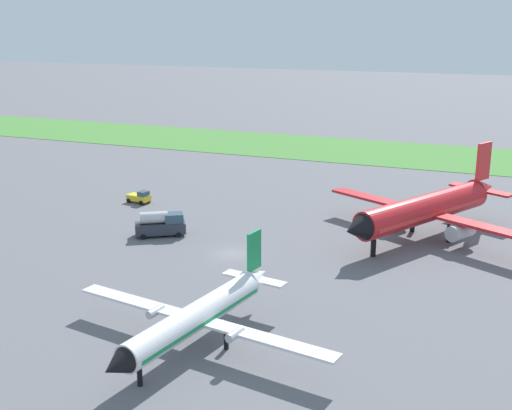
{
  "coord_description": "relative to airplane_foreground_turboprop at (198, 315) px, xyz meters",
  "views": [
    {
      "loc": [
        30.67,
        -68.33,
        27.16
      ],
      "look_at": [
        -1.57,
        11.37,
        3.0
      ],
      "focal_mm": 46.05,
      "sensor_mm": 36.0,
      "label": 1
    }
  ],
  "objects": [
    {
      "name": "airplane_foreground_turboprop",
      "position": [
        0.0,
        0.0,
        0.0
      ],
      "size": [
        26.18,
        22.51,
        7.88
      ],
      "rotation": [
        0.0,
        0.0,
        4.54
      ],
      "color": "white",
      "rests_on": "ground_plane"
    },
    {
      "name": "ground_plane",
      "position": [
        -6.76,
        22.43,
        -2.88
      ],
      "size": [
        600.0,
        600.0,
        0.0
      ],
      "primitive_type": "plane",
      "color": "slate"
    },
    {
      "name": "grass_taxiway_strip",
      "position": [
        -6.76,
        92.17,
        -2.84
      ],
      "size": [
        360.0,
        28.0,
        0.08
      ],
      "primitive_type": "cube",
      "color": "#478438",
      "rests_on": "ground_plane"
    },
    {
      "name": "fuel_truck_near_gate",
      "position": [
        -18.29,
        25.27,
        -1.3
      ],
      "size": [
        6.76,
        5.54,
        3.29
      ],
      "rotation": [
        0.0,
        0.0,
        0.57
      ],
      "color": "#2D333D",
      "rests_on": "ground_plane"
    },
    {
      "name": "pushback_tug_by_runway",
      "position": [
        -29.54,
        38.12,
        -1.97
      ],
      "size": [
        3.84,
        2.54,
        1.95
      ],
      "rotation": [
        0.0,
        0.0,
        6.12
      ],
      "color": "yellow",
      "rests_on": "ground_plane"
    },
    {
      "name": "airplane_midfield_jet",
      "position": [
        14.0,
        37.16,
        1.11
      ],
      "size": [
        28.82,
        28.75,
        11.1
      ],
      "rotation": [
        0.0,
        0.0,
        4.23
      ],
      "color": "red",
      "rests_on": "ground_plane"
    }
  ]
}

